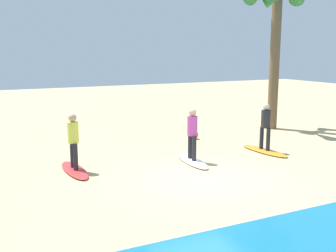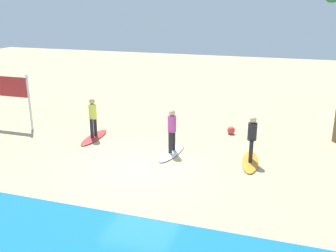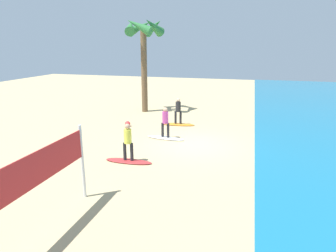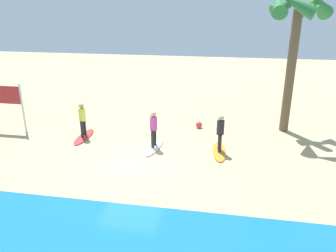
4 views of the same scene
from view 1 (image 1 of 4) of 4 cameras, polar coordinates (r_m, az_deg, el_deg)
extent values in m
plane|color=tan|center=(11.48, 4.85, -7.38)|extent=(60.00, 60.00, 0.00)
ellipsoid|color=orange|center=(14.77, 13.29, -3.38)|extent=(0.74, 2.14, 0.09)
cylinder|color=#232328|center=(14.57, 13.80, -1.84)|extent=(0.14, 0.14, 0.78)
cylinder|color=#232328|center=(14.79, 12.93, -1.62)|extent=(0.14, 0.14, 0.78)
cylinder|color=#262628|center=(14.55, 13.48, 0.96)|extent=(0.32, 0.32, 0.62)
sphere|color=beige|center=(14.49, 13.55, 2.64)|extent=(0.24, 0.24, 0.24)
ellipsoid|color=white|center=(13.14, 3.36, -4.84)|extent=(0.76, 2.14, 0.09)
cylinder|color=#232328|center=(12.89, 3.67, -3.15)|extent=(0.14, 0.14, 0.78)
cylinder|color=#232328|center=(13.18, 3.10, -2.85)|extent=(0.14, 0.14, 0.78)
cylinder|color=#B74293|center=(12.89, 3.41, 0.03)|extent=(0.32, 0.32, 0.62)
sphere|color=tan|center=(12.82, 3.43, 1.92)|extent=(0.24, 0.24, 0.24)
ellipsoid|color=red|center=(12.42, -12.90, -6.01)|extent=(0.62, 2.12, 0.09)
cylinder|color=#232328|center=(12.16, -12.79, -4.24)|extent=(0.14, 0.14, 0.78)
cylinder|color=#232328|center=(12.46, -13.18, -3.90)|extent=(0.14, 0.14, 0.78)
cylinder|color=#E0E04C|center=(12.15, -13.12, -0.87)|extent=(0.32, 0.32, 0.62)
sphere|color=tan|center=(12.08, -13.20, 1.13)|extent=(0.24, 0.24, 0.24)
cylinder|color=brown|center=(18.98, 14.64, 8.45)|extent=(0.44, 0.44, 5.89)
sphere|color=#E53838|center=(16.46, 3.66, -1.26)|extent=(0.34, 0.34, 0.34)
camera|label=2|loc=(10.66, 76.47, 13.12)|focal=41.08mm
camera|label=3|loc=(11.00, -79.84, 9.62)|focal=32.04mm
camera|label=4|loc=(10.04, 81.80, 16.80)|focal=35.68mm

